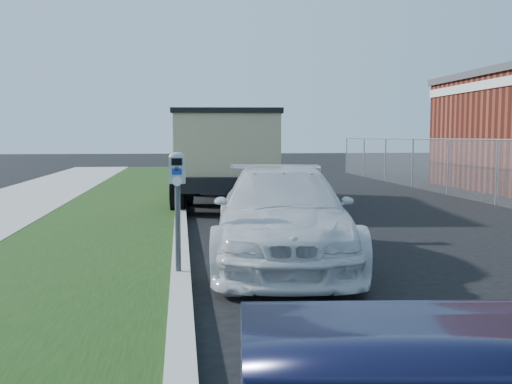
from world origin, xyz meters
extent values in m
plane|color=black|center=(0.00, 0.00, 0.00)|extent=(120.00, 120.00, 0.00)
cube|color=gray|center=(-2.60, 2.00, 0.07)|extent=(0.25, 50.00, 0.15)
cube|color=black|center=(-4.20, 2.00, 0.07)|extent=(3.00, 50.00, 0.13)
plane|color=slate|center=(6.00, 7.00, 0.90)|extent=(0.00, 30.00, 30.00)
cylinder|color=#9399A1|center=(6.00, 7.00, 1.80)|extent=(0.04, 30.00, 0.04)
cylinder|color=#9399A1|center=(6.00, 7.00, 0.90)|extent=(0.06, 0.06, 1.80)
cylinder|color=#9399A1|center=(6.00, 10.00, 0.90)|extent=(0.06, 0.06, 1.80)
cylinder|color=#9399A1|center=(6.00, 13.00, 0.90)|extent=(0.06, 0.06, 1.80)
cylinder|color=#9399A1|center=(6.00, 16.00, 0.90)|extent=(0.06, 0.06, 1.80)
cylinder|color=#9399A1|center=(6.00, 19.00, 0.90)|extent=(0.06, 0.06, 1.80)
cylinder|color=#9399A1|center=(6.00, 22.00, 0.90)|extent=(0.06, 0.06, 1.80)
cylinder|color=#3F4247|center=(-2.63, -0.74, 0.70)|extent=(0.07, 0.07, 1.12)
cube|color=gray|center=(-2.63, -0.74, 1.45)|extent=(0.21, 0.14, 0.33)
ellipsoid|color=gray|center=(-2.63, -0.74, 1.62)|extent=(0.22, 0.15, 0.13)
cube|color=black|center=(-2.63, -0.81, 1.56)|extent=(0.13, 0.02, 0.09)
cube|color=#0D3095|center=(-2.63, -0.81, 1.44)|extent=(0.12, 0.01, 0.08)
cylinder|color=silver|center=(-2.63, -0.81, 1.32)|extent=(0.12, 0.01, 0.12)
cube|color=#3F4247|center=(-2.63, -0.81, 1.47)|extent=(0.04, 0.01, 0.06)
imported|color=silver|center=(-1.10, 0.41, 0.70)|extent=(2.50, 5.05, 1.41)
cube|color=black|center=(-1.19, 8.50, 0.76)|extent=(3.00, 6.90, 0.37)
cube|color=#9D8C65|center=(-0.93, 10.89, 1.62)|extent=(2.64, 2.13, 2.09)
cube|color=black|center=(-0.93, 10.89, 2.04)|extent=(2.68, 2.16, 0.63)
cube|color=#9D8C65|center=(-1.28, 7.66, 1.62)|extent=(2.96, 4.64, 1.67)
cube|color=black|center=(-1.28, 7.66, 2.49)|extent=(3.08, 4.75, 0.13)
cube|color=black|center=(-0.83, 11.88, 0.68)|extent=(2.51, 0.42, 0.31)
cylinder|color=black|center=(-2.14, 10.91, 0.52)|extent=(0.44, 1.08, 1.05)
cylinder|color=black|center=(0.25, 10.66, 0.52)|extent=(0.44, 1.08, 1.05)
cylinder|color=black|center=(-2.44, 8.10, 0.52)|extent=(0.44, 1.08, 1.05)
cylinder|color=black|center=(-0.05, 7.85, 0.52)|extent=(0.44, 1.08, 1.05)
cylinder|color=black|center=(-2.64, 6.23, 0.52)|extent=(0.44, 1.08, 1.05)
cylinder|color=black|center=(-0.25, 5.98, 0.52)|extent=(0.44, 1.08, 1.05)
camera|label=1|loc=(-2.58, -8.40, 1.87)|focal=42.00mm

